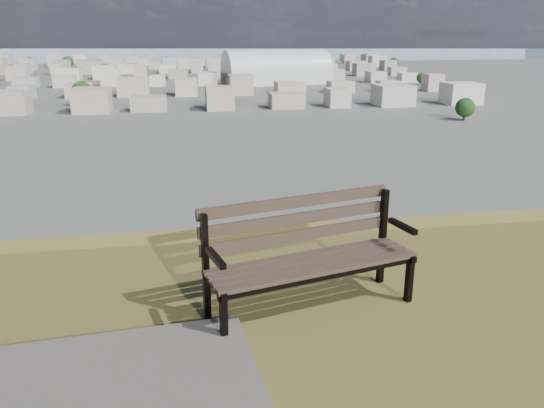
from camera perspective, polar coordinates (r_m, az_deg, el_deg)
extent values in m
cube|color=#403025|center=(4.21, 5.52, -7.25)|extent=(1.72, 0.51, 0.03)
cube|color=#403025|center=(4.31, 4.77, -6.66)|extent=(1.72, 0.51, 0.03)
cube|color=#403025|center=(4.40, 4.04, -6.09)|extent=(1.72, 0.51, 0.03)
cube|color=#403025|center=(4.49, 3.35, -5.54)|extent=(1.72, 0.51, 0.03)
cube|color=#403025|center=(4.50, 2.93, -3.36)|extent=(1.71, 0.46, 0.10)
cube|color=#403025|center=(4.47, 2.82, -1.57)|extent=(1.71, 0.46, 0.10)
cube|color=#403025|center=(4.45, 2.71, 0.24)|extent=(1.71, 0.46, 0.10)
cube|color=black|center=(4.00, -5.22, -12.21)|extent=(0.06, 0.07, 0.43)
cube|color=black|center=(4.24, -7.14, -6.84)|extent=(0.06, 0.07, 0.89)
cube|color=black|center=(4.07, -6.19, -8.68)|extent=(0.17, 0.48, 0.05)
cube|color=black|center=(3.93, -6.08, -5.79)|extent=(0.13, 0.35, 0.04)
cube|color=black|center=(4.72, 14.55, -7.76)|extent=(0.06, 0.07, 0.43)
cube|color=black|center=(4.94, 11.80, -3.46)|extent=(0.06, 0.07, 0.89)
cube|color=black|center=(4.79, 13.30, -4.88)|extent=(0.17, 0.48, 0.05)
cube|color=black|center=(4.67, 13.86, -2.33)|extent=(0.13, 0.35, 0.04)
cube|color=black|center=(4.23, 5.57, -7.84)|extent=(1.71, 0.47, 0.04)
cube|color=black|center=(4.52, 3.28, -6.00)|extent=(1.71, 0.47, 0.04)
cube|color=silver|center=(307.49, 0.46, 13.39)|extent=(62.00, 34.48, 6.51)
cylinder|color=silver|center=(307.25, 0.46, 14.00)|extent=(62.00, 34.48, 24.75)
cube|color=silver|center=(211.26, -26.02, 9.65)|extent=(11.00, 11.00, 7.00)
cube|color=#A89D90|center=(205.89, -19.52, 10.25)|extent=(11.00, 11.00, 7.00)
cube|color=#C3AA9B|center=(203.22, -12.74, 10.73)|extent=(11.00, 11.00, 7.00)
cube|color=#A8A8AC|center=(203.37, -5.86, 11.07)|extent=(11.00, 11.00, 7.00)
cube|color=beige|center=(206.33, 0.93, 11.26)|extent=(11.00, 11.00, 7.00)
cube|color=tan|center=(211.98, 7.45, 11.29)|extent=(11.00, 11.00, 7.00)
cube|color=silver|center=(220.12, 13.56, 11.19)|extent=(11.00, 11.00, 7.00)
cube|color=beige|center=(230.48, 19.17, 10.99)|extent=(11.00, 11.00, 7.00)
cube|color=#C3AA9B|center=(262.38, -25.65, 10.97)|extent=(11.00, 11.00, 7.00)
cube|color=#A8A8AC|center=(256.95, -20.41, 11.48)|extent=(11.00, 11.00, 7.00)
cube|color=beige|center=(253.68, -14.98, 11.91)|extent=(11.00, 11.00, 7.00)
cube|color=tan|center=(252.66, -9.44, 12.24)|extent=(11.00, 11.00, 7.00)
cube|color=silver|center=(253.92, -3.89, 12.46)|extent=(11.00, 11.00, 7.00)
cube|color=beige|center=(257.42, 1.56, 12.57)|extent=(11.00, 11.00, 7.00)
cube|color=silver|center=(263.07, 6.82, 12.57)|extent=(11.00, 11.00, 7.00)
cube|color=#A89D90|center=(270.74, 11.83, 12.47)|extent=(11.00, 11.00, 7.00)
cube|color=#C3AA9B|center=(280.26, 16.51, 12.30)|extent=(11.00, 11.00, 7.00)
cube|color=tan|center=(313.59, -25.40, 11.86)|extent=(11.00, 11.00, 7.00)
cube|color=silver|center=(308.13, -21.02, 12.30)|extent=(11.00, 11.00, 7.00)
cube|color=beige|center=(304.46, -16.49, 12.69)|extent=(11.00, 11.00, 7.00)
cube|color=silver|center=(302.67, -11.86, 13.00)|extent=(11.00, 11.00, 7.00)
cube|color=#A89D90|center=(302.77, -7.20, 13.23)|extent=(11.00, 11.00, 7.00)
cube|color=#C3AA9B|center=(304.76, -2.57, 13.38)|extent=(11.00, 11.00, 7.00)
cube|color=#A8A8AC|center=(308.62, 1.98, 13.44)|extent=(11.00, 11.00, 7.00)
cube|color=beige|center=(314.27, 6.39, 13.43)|extent=(11.00, 11.00, 7.00)
cube|color=tan|center=(321.61, 10.63, 13.34)|extent=(11.00, 11.00, 7.00)
cube|color=silver|center=(330.53, 14.65, 13.19)|extent=(11.00, 11.00, 7.00)
cube|color=#A89D90|center=(364.86, -25.22, 12.49)|extent=(11.00, 11.00, 7.00)
cube|color=#C3AA9B|center=(359.37, -21.45, 12.89)|extent=(11.00, 11.00, 7.00)
cube|color=#A8A8AC|center=(355.43, -17.57, 13.24)|extent=(11.00, 11.00, 7.00)
cube|color=beige|center=(353.08, -13.61, 13.53)|extent=(11.00, 11.00, 7.00)
cube|color=tan|center=(352.35, -9.60, 13.76)|extent=(11.00, 11.00, 7.00)
cube|color=silver|center=(353.25, -5.59, 13.93)|extent=(11.00, 11.00, 7.00)
cube|color=beige|center=(355.77, -1.62, 14.03)|extent=(11.00, 11.00, 7.00)
cube|color=silver|center=(359.88, 2.28, 14.07)|extent=(11.00, 11.00, 7.00)
cube|color=#A89D90|center=(365.52, 6.08, 14.05)|extent=(11.00, 11.00, 7.00)
cube|color=#C3AA9B|center=(372.63, 9.75, 13.97)|extent=(11.00, 11.00, 7.00)
cube|color=#A8A8AC|center=(381.12, 13.26, 13.84)|extent=(11.00, 11.00, 7.00)
cube|color=silver|center=(416.17, -25.08, 12.98)|extent=(11.00, 11.00, 7.00)
cube|color=beige|center=(410.67, -21.77, 13.33)|extent=(11.00, 11.00, 7.00)
cube|color=silver|center=(406.51, -18.38, 13.64)|extent=(11.00, 11.00, 7.00)
cube|color=#A89D90|center=(403.74, -14.92, 13.92)|extent=(11.00, 11.00, 7.00)
cube|color=#C3AA9B|center=(402.39, -11.42, 14.15)|extent=(11.00, 11.00, 7.00)
cube|color=#A8A8AC|center=(402.46, -7.89, 14.32)|extent=(11.00, 11.00, 7.00)
cube|color=beige|center=(403.97, -4.38, 14.45)|extent=(11.00, 11.00, 7.00)
cube|color=tan|center=(406.88, -0.91, 14.52)|extent=(11.00, 11.00, 7.00)
cube|color=silver|center=(411.18, 2.51, 14.54)|extent=(11.00, 11.00, 7.00)
cube|color=beige|center=(416.82, 5.85, 14.51)|extent=(11.00, 11.00, 7.00)
cube|color=silver|center=(423.75, 9.08, 14.44)|extent=(11.00, 11.00, 7.00)
cube|color=#A89D90|center=(431.90, 12.20, 14.33)|extent=(11.00, 11.00, 7.00)
cube|color=beige|center=(467.50, -24.97, 13.35)|extent=(11.00, 11.00, 7.00)
cube|color=tan|center=(461.99, -22.03, 13.67)|extent=(11.00, 11.00, 7.00)
cube|color=silver|center=(457.67, -19.01, 13.96)|extent=(11.00, 11.00, 7.00)
cube|color=beige|center=(454.58, -15.94, 14.21)|extent=(11.00, 11.00, 7.00)
cube|color=silver|center=(452.74, -12.83, 14.43)|extent=(11.00, 11.00, 7.00)
cube|color=#A89D90|center=(452.17, -9.70, 14.61)|extent=(11.00, 11.00, 7.00)
cube|color=#C3AA9B|center=(452.87, -6.56, 14.75)|extent=(11.00, 11.00, 7.00)
cube|color=#A8A8AC|center=(454.84, -3.44, 14.84)|extent=(11.00, 11.00, 7.00)
cube|color=beige|center=(458.07, -0.35, 14.89)|extent=(11.00, 11.00, 7.00)
cube|color=tan|center=(462.51, 2.69, 14.90)|extent=(11.00, 11.00, 7.00)
cube|color=silver|center=(468.15, 5.66, 14.87)|extent=(11.00, 11.00, 7.00)
cube|color=beige|center=(474.93, 8.56, 14.81)|extent=(11.00, 11.00, 7.00)
cube|color=silver|center=(482.81, 11.36, 14.71)|extent=(11.00, 11.00, 7.00)
cube|color=#A8A8AC|center=(518.85, -24.88, 13.65)|extent=(11.00, 11.00, 7.00)
cube|color=beige|center=(513.33, -22.23, 13.94)|extent=(11.00, 11.00, 7.00)
cube|color=tan|center=(508.88, -19.52, 14.21)|extent=(11.00, 11.00, 7.00)
cube|color=silver|center=(505.53, -16.76, 14.45)|extent=(11.00, 11.00, 7.00)
cube|color=beige|center=(503.31, -13.96, 14.66)|extent=(11.00, 11.00, 7.00)
cube|color=silver|center=(502.22, -11.14, 14.83)|extent=(11.00, 11.00, 7.00)
cube|color=#A89D90|center=(502.28, -8.31, 14.98)|extent=(11.00, 11.00, 7.00)
cube|color=#C3AA9B|center=(503.49, -5.49, 15.08)|extent=(11.00, 11.00, 7.00)
cube|color=#A8A8AC|center=(505.83, -2.68, 15.16)|extent=(11.00, 11.00, 7.00)
cube|color=beige|center=(509.29, 0.10, 15.19)|extent=(11.00, 11.00, 7.00)
cube|color=tan|center=(513.86, 2.83, 15.20)|extent=(11.00, 11.00, 7.00)
cube|color=silver|center=(519.49, 5.51, 15.17)|extent=(11.00, 11.00, 7.00)
cube|color=beige|center=(526.16, 8.13, 15.11)|extent=(11.00, 11.00, 7.00)
cube|color=silver|center=(533.82, 10.68, 15.02)|extent=(11.00, 11.00, 7.00)
cube|color=#C3AA9B|center=(576.68, -27.17, 13.62)|extent=(11.00, 11.00, 7.00)
cube|color=#A8A8AC|center=(570.21, -24.81, 13.90)|extent=(11.00, 11.00, 7.00)
cube|color=beige|center=(564.68, -22.40, 14.17)|extent=(11.00, 11.00, 7.00)
cube|color=tan|center=(560.12, -19.93, 14.41)|extent=(11.00, 11.00, 7.00)
cube|color=silver|center=(556.57, -17.43, 14.64)|extent=(11.00, 11.00, 7.00)
cube|color=beige|center=(554.03, -14.89, 14.84)|extent=(11.00, 11.00, 7.00)
cube|color=silver|center=(552.52, -12.33, 15.01)|extent=(11.00, 11.00, 7.00)
cube|color=#A89D90|center=(552.06, -9.75, 15.15)|extent=(11.00, 11.00, 7.00)
cube|color=#C3AA9B|center=(552.63, -7.18, 15.27)|extent=(11.00, 11.00, 7.00)
cube|color=#A8A8AC|center=(554.25, -4.61, 15.35)|extent=(11.00, 11.00, 7.00)
cube|color=beige|center=(556.90, -2.06, 15.41)|extent=(11.00, 11.00, 7.00)
cube|color=tan|center=(560.56, 0.46, 15.44)|extent=(11.00, 11.00, 7.00)
cube|color=silver|center=(565.22, 2.95, 15.43)|extent=(11.00, 11.00, 7.00)
cube|color=beige|center=(570.85, 5.39, 15.41)|extent=(11.00, 11.00, 7.00)
cube|color=silver|center=(577.42, 7.78, 15.35)|extent=(11.00, 11.00, 7.00)
cube|color=#A89D90|center=(584.91, 10.11, 15.27)|extent=(11.00, 11.00, 7.00)
cylinder|color=#332819|center=(187.38, 19.95, 8.78)|extent=(0.80, 0.80, 2.10)
sphere|color=#163613|center=(186.97, 20.05, 9.73)|extent=(6.30, 6.30, 6.30)
cylinder|color=#332819|center=(226.39, -19.67, 10.29)|extent=(0.80, 0.80, 2.70)
sphere|color=#163613|center=(225.96, -19.77, 11.30)|extent=(8.10, 8.10, 8.10)
cylinder|color=#332819|center=(311.75, 15.76, 12.39)|extent=(0.80, 0.80, 1.95)
sphere|color=#163613|center=(311.52, 15.81, 12.92)|extent=(5.85, 5.85, 5.85)
cylinder|color=#332819|center=(407.03, -0.90, 14.18)|extent=(0.80, 0.80, 2.25)
sphere|color=#163613|center=(406.83, -0.91, 14.66)|extent=(6.75, 6.75, 6.75)
cylinder|color=#332819|center=(470.71, -21.02, 13.58)|extent=(0.80, 0.80, 2.85)
sphere|color=#163613|center=(470.49, -21.08, 14.10)|extent=(8.55, 8.55, 8.55)
cylinder|color=#332819|center=(518.46, -24.63, 13.43)|extent=(0.80, 0.80, 2.40)
sphere|color=#163613|center=(518.29, -24.68, 13.82)|extent=(7.20, 7.20, 7.20)
cylinder|color=#332819|center=(305.48, -1.80, 12.94)|extent=(0.80, 0.80, 2.10)
sphere|color=#163613|center=(305.23, -1.81, 13.53)|extent=(6.30, 6.30, 6.30)
cylinder|color=#332819|center=(455.75, 12.94, 14.17)|extent=(0.80, 0.80, 2.55)
sphere|color=#163613|center=(455.55, 12.97, 14.64)|extent=(7.65, 7.65, 7.65)
cube|color=#8C9CB2|center=(901.96, -9.85, 15.88)|extent=(2400.00, 700.00, 0.12)
cube|color=#8591A5|center=(1409.14, -27.12, 16.01)|extent=(600.00, 220.00, 55.00)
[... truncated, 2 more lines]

